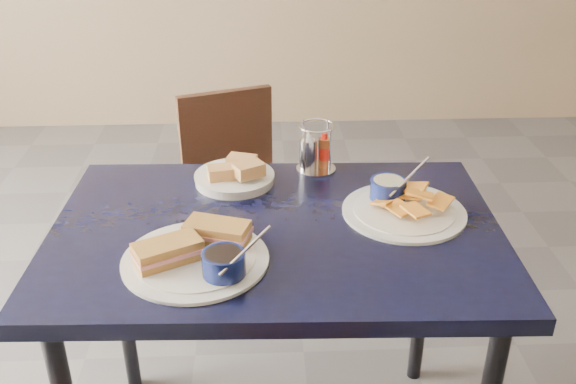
{
  "coord_description": "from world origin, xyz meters",
  "views": [
    {
      "loc": [
        -0.13,
        -1.4,
        1.52
      ],
      "look_at": [
        -0.07,
        -0.06,
        0.82
      ],
      "focal_mm": 40.0,
      "sensor_mm": 36.0,
      "label": 1
    }
  ],
  "objects_px": {
    "sandwich_plate": "(199,252)",
    "plantain_plate": "(400,203)",
    "dining_table": "(276,254)",
    "chair_far": "(241,179)",
    "bread_basket": "(236,176)",
    "condiment_caddy": "(315,151)"
  },
  "relations": [
    {
      "from": "dining_table",
      "to": "chair_far",
      "type": "height_order",
      "value": "chair_far"
    },
    {
      "from": "sandwich_plate",
      "to": "plantain_plate",
      "type": "bearing_deg",
      "value": 23.51
    },
    {
      "from": "plantain_plate",
      "to": "bread_basket",
      "type": "height_order",
      "value": "plantain_plate"
    },
    {
      "from": "dining_table",
      "to": "bread_basket",
      "type": "relative_size",
      "value": 5.15
    },
    {
      "from": "plantain_plate",
      "to": "condiment_caddy",
      "type": "xyz_separation_m",
      "value": [
        -0.19,
        0.24,
        0.04
      ]
    },
    {
      "from": "chair_far",
      "to": "plantain_plate",
      "type": "relative_size",
      "value": 2.53
    },
    {
      "from": "plantain_plate",
      "to": "condiment_caddy",
      "type": "height_order",
      "value": "condiment_caddy"
    },
    {
      "from": "plantain_plate",
      "to": "dining_table",
      "type": "bearing_deg",
      "value": -167.49
    },
    {
      "from": "plantain_plate",
      "to": "bread_basket",
      "type": "bearing_deg",
      "value": 157.66
    },
    {
      "from": "dining_table",
      "to": "bread_basket",
      "type": "distance_m",
      "value": 0.27
    },
    {
      "from": "bread_basket",
      "to": "condiment_caddy",
      "type": "distance_m",
      "value": 0.23
    },
    {
      "from": "dining_table",
      "to": "chair_far",
      "type": "bearing_deg",
      "value": 97.02
    },
    {
      "from": "condiment_caddy",
      "to": "chair_far",
      "type": "bearing_deg",
      "value": 111.11
    },
    {
      "from": "dining_table",
      "to": "sandwich_plate",
      "type": "xyz_separation_m",
      "value": [
        -0.17,
        -0.14,
        0.1
      ]
    },
    {
      "from": "plantain_plate",
      "to": "condiment_caddy",
      "type": "bearing_deg",
      "value": 128.61
    },
    {
      "from": "sandwich_plate",
      "to": "bread_basket",
      "type": "height_order",
      "value": "sandwich_plate"
    },
    {
      "from": "sandwich_plate",
      "to": "bread_basket",
      "type": "distance_m",
      "value": 0.38
    },
    {
      "from": "dining_table",
      "to": "sandwich_plate",
      "type": "distance_m",
      "value": 0.24
    },
    {
      "from": "sandwich_plate",
      "to": "bread_basket",
      "type": "relative_size",
      "value": 1.54
    },
    {
      "from": "sandwich_plate",
      "to": "plantain_plate",
      "type": "xyz_separation_m",
      "value": [
        0.47,
        0.21,
        -0.01
      ]
    },
    {
      "from": "sandwich_plate",
      "to": "chair_far",
      "type": "bearing_deg",
      "value": 86.72
    },
    {
      "from": "dining_table",
      "to": "plantain_plate",
      "type": "relative_size",
      "value": 3.58
    }
  ]
}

